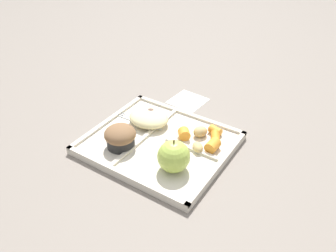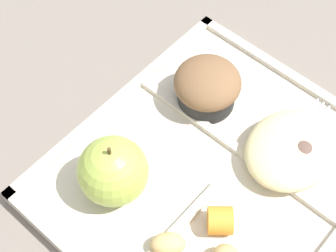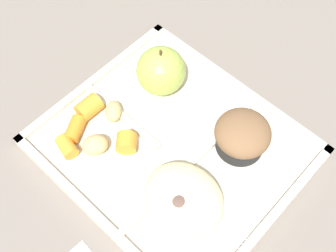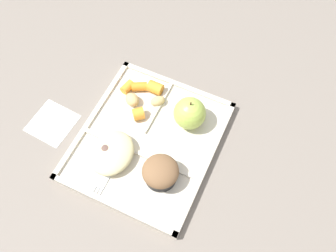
{
  "view_description": "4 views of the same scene",
  "coord_description": "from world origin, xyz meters",
  "px_view_note": "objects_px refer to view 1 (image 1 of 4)",
  "views": [
    {
      "loc": [
        -0.38,
        0.54,
        0.52
      ],
      "look_at": [
        -0.02,
        -0.0,
        0.06
      ],
      "focal_mm": 36.98,
      "sensor_mm": 36.0,
      "label": 1
    },
    {
      "loc": [
        -0.23,
        -0.14,
        0.51
      ],
      "look_at": [
        -0.01,
        0.05,
        0.06
      ],
      "focal_mm": 57.08,
      "sensor_mm": 36.0,
      "label": 2
    },
    {
      "loc": [
        0.18,
        -0.2,
        0.53
      ],
      "look_at": [
        -0.01,
        0.0,
        0.06
      ],
      "focal_mm": 45.71,
      "sensor_mm": 36.0,
      "label": 3
    },
    {
      "loc": [
        0.3,
        0.19,
        0.73
      ],
      "look_at": [
        -0.04,
        0.03,
        0.03
      ],
      "focal_mm": 39.44,
      "sensor_mm": 36.0,
      "label": 4
    }
  ],
  "objects_px": {
    "lunch_tray": "(159,143)",
    "plastic_fork": "(136,120)",
    "bran_muffin": "(120,137)",
    "green_apple": "(174,156)"
  },
  "relations": [
    {
      "from": "lunch_tray",
      "to": "plastic_fork",
      "type": "height_order",
      "value": "lunch_tray"
    },
    {
      "from": "lunch_tray",
      "to": "bran_muffin",
      "type": "bearing_deg",
      "value": 43.54
    },
    {
      "from": "plastic_fork",
      "to": "lunch_tray",
      "type": "bearing_deg",
      "value": 158.11
    },
    {
      "from": "green_apple",
      "to": "bran_muffin",
      "type": "relative_size",
      "value": 1.06
    },
    {
      "from": "lunch_tray",
      "to": "plastic_fork",
      "type": "bearing_deg",
      "value": -21.89
    },
    {
      "from": "green_apple",
      "to": "plastic_fork",
      "type": "distance_m",
      "value": 0.21
    },
    {
      "from": "lunch_tray",
      "to": "bran_muffin",
      "type": "distance_m",
      "value": 0.1
    },
    {
      "from": "lunch_tray",
      "to": "bran_muffin",
      "type": "relative_size",
      "value": 4.42
    },
    {
      "from": "lunch_tray",
      "to": "green_apple",
      "type": "bearing_deg",
      "value": 142.07
    },
    {
      "from": "bran_muffin",
      "to": "plastic_fork",
      "type": "bearing_deg",
      "value": -70.48
    }
  ]
}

